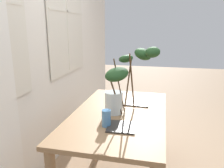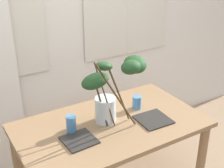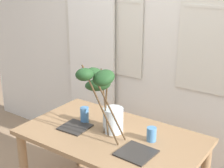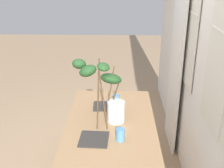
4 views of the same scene
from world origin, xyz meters
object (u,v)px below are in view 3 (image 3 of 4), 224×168
vase_with_branches (105,100)px  plate_square_right (136,153)px  plate_square_left (75,127)px  dining_table (111,146)px  drinking_glass_blue_left (85,115)px  drinking_glass_blue_right (151,134)px

vase_with_branches → plate_square_right: 0.48m
plate_square_left → plate_square_right: (0.64, -0.05, -0.00)m
dining_table → plate_square_right: plate_square_right is taller
plate_square_right → drinking_glass_blue_left: bearing=163.9°
plate_square_left → plate_square_right: 0.64m
drinking_glass_blue_left → drinking_glass_blue_right: size_ratio=1.24×
drinking_glass_blue_right → plate_square_left: (-0.64, -0.18, -0.05)m
plate_square_right → plate_square_left: bearing=175.2°
dining_table → plate_square_right: (0.32, -0.14, 0.12)m
drinking_glass_blue_left → plate_square_left: drinking_glass_blue_left is taller
dining_table → plate_square_left: bearing=-165.2°
dining_table → drinking_glass_blue_right: drinking_glass_blue_right is taller
vase_with_branches → plate_square_right: bearing=-15.7°
drinking_glass_blue_left → drinking_glass_blue_right: (0.64, 0.05, -0.01)m
dining_table → drinking_glass_blue_right: (0.32, 0.09, 0.17)m
vase_with_branches → drinking_glass_blue_left: size_ratio=4.59×
plate_square_left → plate_square_right: bearing=-4.8°
plate_square_left → plate_square_right: same height
drinking_glass_blue_left → drinking_glass_blue_right: 0.64m
drinking_glass_blue_left → plate_square_left: size_ratio=0.62×
vase_with_branches → plate_square_right: (0.36, -0.10, -0.30)m
dining_table → plate_square_right: 0.37m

